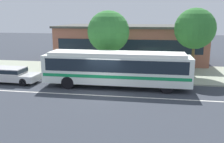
{
  "coord_description": "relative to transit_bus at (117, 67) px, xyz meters",
  "views": [
    {
      "loc": [
        3.52,
        -17.45,
        5.62
      ],
      "look_at": [
        0.49,
        1.42,
        1.3
      ],
      "focal_mm": 39.73,
      "sensor_mm": 36.0,
      "label": 1
    }
  ],
  "objects": [
    {
      "name": "transit_bus",
      "position": [
        0.0,
        0.0,
        0.0
      ],
      "size": [
        11.53,
        2.51,
        2.83
      ],
      "color": "white",
      "rests_on": "ground_plane"
    },
    {
      "name": "street_tree_mid_block",
      "position": [
        6.53,
        4.77,
        2.81
      ],
      "size": [
        3.72,
        3.72,
        6.21
      ],
      "color": "brown",
      "rests_on": "sidewalk_slab"
    },
    {
      "name": "pedestrian_waiting_near_sign",
      "position": [
        0.84,
        2.37,
        -0.54
      ],
      "size": [
        0.47,
        0.47,
        1.68
      ],
      "color": "#675F54",
      "rests_on": "sidewalk_slab"
    },
    {
      "name": "station_building",
      "position": [
        0.09,
        12.53,
        0.58
      ],
      "size": [
        17.82,
        9.18,
        4.45
      ],
      "color": "#975847",
      "rests_on": "ground_plane"
    },
    {
      "name": "bus_stop_sign",
      "position": [
        3.89,
        2.07,
        0.08
      ],
      "size": [
        0.11,
        0.44,
        2.51
      ],
      "color": "gray",
      "rests_on": "sidewalk_slab"
    },
    {
      "name": "sedan_behind_bus",
      "position": [
        -9.16,
        -0.03,
        -0.92
      ],
      "size": [
        4.79,
        2.05,
        1.29
      ],
      "color": "silver",
      "rests_on": "ground_plane"
    },
    {
      "name": "street_tree_near_stop",
      "position": [
        -1.39,
        4.25,
        2.47
      ],
      "size": [
        3.96,
        3.96,
        6.0
      ],
      "color": "brown",
      "rests_on": "sidewalk_slab"
    },
    {
      "name": "lane_stripe_center",
      "position": [
        -0.84,
        -2.35,
        -1.65
      ],
      "size": [
        56.0,
        0.16,
        0.01
      ],
      "primitive_type": "cube",
      "color": "silver",
      "rests_on": "ground_plane"
    },
    {
      "name": "ground_plane",
      "position": [
        -0.84,
        -1.55,
        -1.65
      ],
      "size": [
        120.0,
        120.0,
        0.0
      ],
      "primitive_type": "plane",
      "color": "#333840"
    },
    {
      "name": "sidewalk_slab",
      "position": [
        -0.84,
        5.35,
        -1.59
      ],
      "size": [
        60.0,
        8.0,
        0.12
      ],
      "primitive_type": "cube",
      "color": "#9AA08A",
      "rests_on": "ground_plane"
    }
  ]
}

